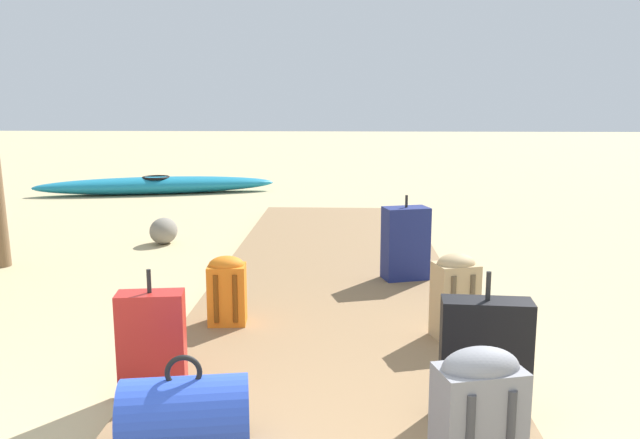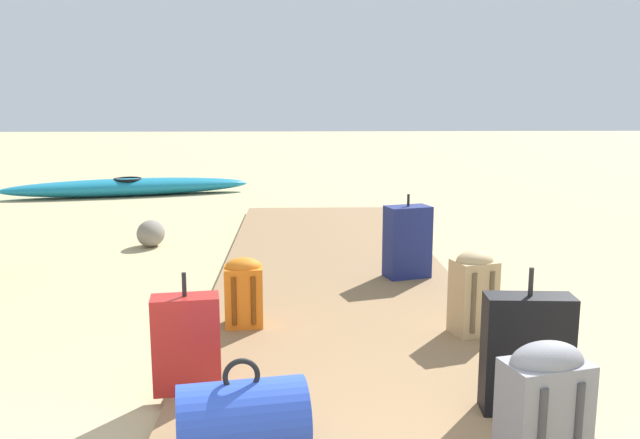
# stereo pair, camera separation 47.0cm
# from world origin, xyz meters

# --- Properties ---
(ground_plane) EXTENTS (60.00, 60.00, 0.00)m
(ground_plane) POSITION_xyz_m (0.00, 3.14, 0.00)
(ground_plane) COLOR tan
(boardwalk) EXTENTS (2.09, 7.85, 0.08)m
(boardwalk) POSITION_xyz_m (0.00, 3.93, 0.04)
(boardwalk) COLOR olive
(boardwalk) RESTS_ON ground
(suitcase_black) EXTENTS (0.44, 0.20, 0.75)m
(suitcase_black) POSITION_xyz_m (0.80, 1.45, 0.39)
(suitcase_black) COLOR black
(suitcase_black) RESTS_ON boardwalk
(backpack_orange) EXTENTS (0.28, 0.25, 0.49)m
(backpack_orange) POSITION_xyz_m (-0.72, 2.78, 0.34)
(backpack_orange) COLOR orange
(backpack_orange) RESTS_ON boardwalk
(backpack_tan) EXTENTS (0.32, 0.29, 0.57)m
(backpack_tan) POSITION_xyz_m (0.84, 2.56, 0.38)
(backpack_tan) COLOR tan
(backpack_tan) RESTS_ON boardwalk
(backpack_grey) EXTENTS (0.38, 0.29, 0.62)m
(backpack_grey) POSITION_xyz_m (0.64, 0.80, 0.40)
(backpack_grey) COLOR slate
(backpack_grey) RESTS_ON boardwalk
(duffel_bag_blue) EXTENTS (0.61, 0.44, 0.46)m
(duffel_bag_blue) POSITION_xyz_m (-0.59, 1.06, 0.26)
(duffel_bag_blue) COLOR #2847B7
(duffel_bag_blue) RESTS_ON boardwalk
(suitcase_red) EXTENTS (0.38, 0.22, 0.66)m
(suitcase_red) POSITION_xyz_m (-0.95, 1.75, 0.35)
(suitcase_red) COLOR red
(suitcase_red) RESTS_ON boardwalk
(suitcase_navy) EXTENTS (0.43, 0.32, 0.75)m
(suitcase_navy) POSITION_xyz_m (0.63, 4.01, 0.40)
(suitcase_navy) COLOR navy
(suitcase_navy) RESTS_ON boardwalk
(kayak) EXTENTS (4.20, 1.63, 0.31)m
(kayak) POSITION_xyz_m (-3.27, 9.72, 0.15)
(kayak) COLOR teal
(kayak) RESTS_ON ground
(rock_left_near) EXTENTS (0.35, 0.42, 0.30)m
(rock_left_near) POSITION_xyz_m (-2.00, 5.69, 0.15)
(rock_left_near) COLOR gray
(rock_left_near) RESTS_ON ground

